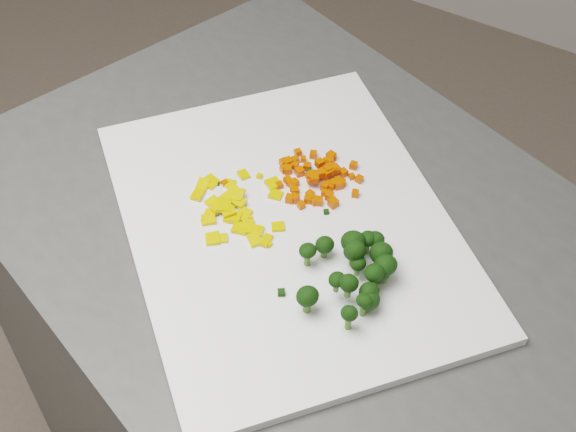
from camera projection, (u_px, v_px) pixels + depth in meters
The scene contains 136 objects.
counter_block at pixel (307, 414), 1.30m from camera, with size 0.89×0.62×0.90m, color #454543.
cutting_board at pixel (288, 225), 0.97m from camera, with size 0.48×0.37×0.01m, color white.
carrot_pile at pixel (318, 172), 1.00m from camera, with size 0.11×0.11×0.03m, color #DA3C02, non-canonical shape.
pepper_pile at pixel (236, 206), 0.97m from camera, with size 0.12×0.12×0.02m, color #E6B00C, non-canonical shape.
broccoli_pile at pixel (354, 268), 0.88m from camera, with size 0.13×0.13×0.06m, color black, non-canonical shape.
carrot_cube_0 at pixel (330, 172), 1.01m from camera, with size 0.01×0.01×0.01m, color #DA3C02.
carrot_cube_1 at pixel (296, 191), 0.99m from camera, with size 0.01×0.01×0.01m, color #DA3C02.
carrot_cube_2 at pixel (319, 175), 1.01m from camera, with size 0.01×0.01×0.01m, color #DA3C02.
carrot_cube_3 at pixel (295, 198), 0.98m from camera, with size 0.01×0.01×0.01m, color #DA3C02.
carrot_cube_4 at pixel (318, 174), 1.00m from camera, with size 0.01×0.01×0.01m, color #DA3C02.
carrot_cube_5 at pixel (323, 165), 1.02m from camera, with size 0.01×0.01×0.01m, color #DA3C02.
carrot_cube_6 at pixel (325, 162), 1.03m from camera, with size 0.01×0.01×0.01m, color #DA3C02.
carrot_cube_7 at pixel (287, 169), 1.02m from camera, with size 0.01×0.01×0.01m, color #DA3C02.
carrot_cube_8 at pixel (333, 203), 0.98m from camera, with size 0.01×0.01×0.01m, color #DA3C02.
carrot_cube_9 at pixel (331, 187), 1.00m from camera, with size 0.01×0.01×0.01m, color #DA3C02.
carrot_cube_10 at pixel (298, 153), 1.04m from camera, with size 0.01×0.01×0.01m, color #DA3C02.
carrot_cube_11 at pixel (334, 170), 1.02m from camera, with size 0.01×0.01×0.01m, color #DA3C02.
carrot_cube_12 at pixel (319, 201), 0.98m from camera, with size 0.01×0.01×0.01m, color #DA3C02.
carrot_cube_13 at pixel (329, 161), 1.03m from camera, with size 0.01×0.01×0.01m, color #DA3C02.
carrot_cube_14 at pixel (320, 163), 1.01m from camera, with size 0.01×0.01×0.01m, color #DA3C02.
carrot_cube_15 at pixel (328, 194), 0.99m from camera, with size 0.01×0.01×0.01m, color #DA3C02.
carrot_cube_16 at pixel (303, 159), 1.03m from camera, with size 0.01×0.01×0.01m, color #DA3C02.
carrot_cube_17 at pixel (332, 165), 1.02m from camera, with size 0.01×0.01×0.01m, color #DA3C02.
carrot_cube_18 at pixel (288, 180), 1.00m from camera, with size 0.01×0.01×0.01m, color #DA3C02.
carrot_cube_19 at pixel (332, 170), 1.00m from camera, with size 0.01×0.01×0.01m, color #DA3C02.
carrot_cube_20 at pixel (301, 205), 0.98m from camera, with size 0.01×0.01×0.01m, color #DA3C02.
carrot_cube_21 at pixel (355, 194), 0.99m from camera, with size 0.01×0.01×0.01m, color #DA3C02.
carrot_cube_22 at pixel (290, 199), 0.98m from camera, with size 0.01×0.01×0.01m, color #DA3C02.
carrot_cube_23 at pixel (310, 176), 1.01m from camera, with size 0.01×0.01×0.01m, color #DA3C02.
carrot_cube_24 at pixel (295, 183), 1.00m from camera, with size 0.01×0.01×0.01m, color #DA3C02.
carrot_cube_25 at pixel (343, 183), 1.00m from camera, with size 0.01×0.01×0.01m, color #DA3C02.
carrot_cube_26 at pixel (324, 193), 0.99m from camera, with size 0.01×0.01×0.01m, color #DA3C02.
carrot_cube_27 at pixel (294, 191), 0.99m from camera, with size 0.01×0.01×0.01m, color #DA3C02.
carrot_cube_28 at pixel (310, 194), 0.99m from camera, with size 0.01×0.01×0.01m, color #DA3C02.
carrot_cube_29 at pixel (316, 177), 1.01m from camera, with size 0.01×0.01×0.01m, color #DA3C02.
carrot_cube_30 at pixel (295, 165), 1.02m from camera, with size 0.01×0.01×0.01m, color #DA3C02.
carrot_cube_31 at pixel (325, 187), 1.00m from camera, with size 0.01×0.01×0.01m, color #DA3C02.
carrot_cube_32 at pixel (336, 170), 1.01m from camera, with size 0.01×0.01×0.01m, color #DA3C02.
carrot_cube_33 at pixel (288, 162), 1.02m from camera, with size 0.01×0.01×0.01m, color #DA3C02.
carrot_cube_34 at pixel (299, 172), 1.01m from camera, with size 0.01×0.01×0.01m, color #DA3C02.
carrot_cube_35 at pixel (314, 202), 0.98m from camera, with size 0.01×0.01×0.01m, color #DA3C02.
carrot_cube_36 at pixel (331, 170), 1.02m from camera, with size 0.01×0.01×0.01m, color #DA3C02.
carrot_cube_37 at pixel (329, 185), 1.00m from camera, with size 0.01×0.01×0.01m, color #DA3C02.
carrot_cube_38 at pixel (334, 184), 1.00m from camera, with size 0.01×0.01×0.01m, color #DA3C02.
carrot_cube_39 at pixel (295, 160), 1.03m from camera, with size 0.01×0.01×0.01m, color #DA3C02.
carrot_cube_40 at pixel (307, 167), 1.02m from camera, with size 0.01×0.01×0.01m, color #DA3C02.
carrot_cube_41 at pixel (327, 173), 1.00m from camera, with size 0.01×0.01×0.01m, color #DA3C02.
carrot_cube_42 at pixel (307, 200), 0.98m from camera, with size 0.01×0.01×0.01m, color #DA3C02.
carrot_cube_43 at pixel (310, 180), 1.00m from camera, with size 0.01×0.01×0.01m, color #DA3C02.
carrot_cube_44 at pixel (293, 188), 1.00m from camera, with size 0.01×0.01×0.01m, color #DA3C02.
carrot_cube_45 at pixel (343, 173), 1.01m from camera, with size 0.01×0.01×0.01m, color #DA3C02.
carrot_cube_46 at pixel (329, 168), 1.02m from camera, with size 0.01×0.01×0.01m, color #DA3C02.
carrot_cube_47 at pixel (315, 179), 0.99m from camera, with size 0.01×0.01×0.01m, color #DA3C02.
carrot_cube_48 at pixel (284, 163), 1.02m from camera, with size 0.01×0.01×0.01m, color #DA3C02.
carrot_cube_49 at pixel (312, 178), 0.99m from camera, with size 0.01×0.01×0.01m, color #DA3C02.
carrot_cube_50 at pixel (328, 169), 1.00m from camera, with size 0.01×0.01×0.01m, color #DA3C02.
carrot_cube_51 at pixel (329, 196), 0.99m from camera, with size 0.01×0.01×0.01m, color #DA3C02.
carrot_cube_52 at pixel (331, 156), 1.03m from camera, with size 0.01×0.01×0.01m, color #DA3C02.
carrot_cube_53 at pixel (313, 155), 1.03m from camera, with size 0.01×0.01×0.01m, color #DA3C02.
carrot_cube_54 at pixel (322, 173), 1.00m from camera, with size 0.01×0.01×0.01m, color #DA3C02.
carrot_cube_55 at pixel (311, 198), 0.98m from camera, with size 0.01×0.01×0.01m, color #DA3C02.
carrot_cube_56 at pixel (290, 183), 1.00m from camera, with size 0.01×0.01×0.01m, color #DA3C02.
carrot_cube_57 at pixel (335, 170), 1.01m from camera, with size 0.01×0.01×0.01m, color #DA3C02.
carrot_cube_58 at pixel (288, 170), 1.02m from camera, with size 0.01×0.01×0.01m, color #DA3C02.
carrot_cube_59 at pixel (325, 185), 1.00m from camera, with size 0.01×0.01×0.01m, color #DA3C02.
carrot_cube_60 at pixel (315, 175), 1.01m from camera, with size 0.01×0.01×0.01m, color #DA3C02.
carrot_cube_61 at pixel (333, 157), 1.03m from camera, with size 0.01×0.01×0.01m, color #DA3C02.
carrot_cube_62 at pixel (279, 185), 1.00m from camera, with size 0.01×0.01×0.01m, color #DA3C02.
carrot_cube_63 at pixel (316, 177), 1.00m from camera, with size 0.01×0.01×0.01m, color #DA3C02.
carrot_cube_64 at pixel (338, 180), 1.00m from camera, with size 0.01×0.01×0.01m, color #DA3C02.
carrot_cube_65 at pixel (352, 177), 1.01m from camera, with size 0.01×0.01×0.01m, color #DA3C02.
carrot_cube_66 at pixel (284, 169), 1.02m from camera, with size 0.01×0.01×0.01m, color #DA3C02.
carrot_cube_67 at pixel (312, 175), 1.00m from camera, with size 0.01×0.01×0.01m, color #DA3C02.
carrot_cube_68 at pixel (353, 165), 1.02m from camera, with size 0.01×0.01×0.01m, color #DA3C02.
carrot_cube_69 at pixel (338, 184), 1.00m from camera, with size 0.01×0.01×0.01m, color #DA3C02.
carrot_cube_70 at pixel (359, 179), 1.01m from camera, with size 0.01×0.01×0.01m, color #DA3C02.
carrot_cube_71 at pixel (311, 177), 1.01m from camera, with size 0.01×0.01×0.01m, color #DA3C02.
pepper_chunk_0 at pixel (266, 240), 0.94m from camera, with size 0.02×0.01×0.00m, color #E6B00C.
pepper_chunk_1 at pixel (219, 239), 0.94m from camera, with size 0.02×0.01×0.00m, color #E6B00C.
pepper_chunk_2 at pixel (249, 228), 0.95m from camera, with size 0.02×0.01×0.00m, color #E6B00C.
pepper_chunk_3 at pixel (227, 208), 0.98m from camera, with size 0.02×0.02×0.01m, color #E6B00C.
pepper_chunk_4 at pixel (209, 216), 0.97m from camera, with size 0.02×0.01×0.00m, color #E6B00C.
pepper_chunk_5 at pixel (238, 202), 0.98m from camera, with size 0.02×0.01×0.00m, color #E6B00C.
pepper_chunk_6 at pixel (211, 182), 1.01m from camera, with size 0.02×0.02×0.00m, color #E6B00C.
pepper_chunk_7 at pixel (240, 228), 0.95m from camera, with size 0.02×0.02×0.00m, color #E6B00C.
pepper_chunk_8 at pixel (217, 207), 0.97m from camera, with size 0.02×0.02×0.00m, color #E6B00C.
pepper_chunk_9 at pixel (198, 195), 0.99m from camera, with size 0.02×0.01×0.01m, color #E6B00C.
pepper_chunk_10 at pixel (228, 198), 0.99m from camera, with size 0.02×0.02×0.00m, color #E6B00C.
pepper_chunk_11 at pixel (238, 195), 0.98m from camera, with size 0.02×0.02×0.00m, color #E6B00C.
pepper_chunk_12 at pixel (213, 203), 0.98m from camera, with size 0.02×0.02×0.00m, color #E6B00C.
pepper_chunk_13 at pixel (224, 205), 0.97m from camera, with size 0.02×0.02×0.00m, color #E6B00C.
pepper_chunk_14 at pixel (274, 184), 1.00m from camera, with size 0.02×0.02×0.01m, color #E6B00C.
pepper_chunk_15 at pixel (233, 217), 0.96m from camera, with size 0.02×0.02×0.01m, color #E6B00C.
pepper_chunk_16 at pixel (278, 227), 0.96m from camera, with size 0.01×0.02×0.00m, color #E6B00C.
pepper_chunk_17 at pixel (243, 214), 0.97m from camera, with size 0.02×0.02×0.00m, color #E6B00C.
pepper_chunk_18 at pixel (255, 240), 0.94m from camera, with size 0.01×0.02×0.01m, color #E6B00C.
pepper_chunk_19 at pixel (244, 175), 1.01m from camera, with size 0.02×0.01×0.00m, color #E6B00C.
pepper_chunk_20 at pixel (276, 195), 0.99m from camera, with size 0.01×0.02×0.00m, color #E6B00C.
pepper_chunk_21 at pixel (229, 183), 1.00m from camera, with size 0.01×0.02×0.00m, color #E6B00C.
pepper_chunk_22 at pixel (256, 230), 0.95m from camera, with size 0.02×0.02×0.00m, color #E6B00C.
pepper_chunk_23 at pixel (232, 187), 1.00m from camera, with size 0.01×0.01×0.00m, color #E6B00C.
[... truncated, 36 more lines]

